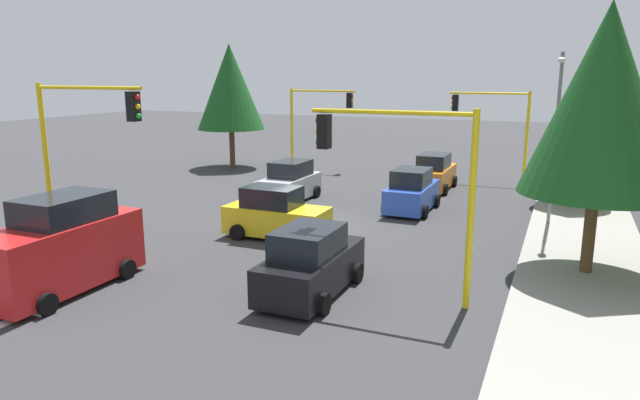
{
  "coord_description": "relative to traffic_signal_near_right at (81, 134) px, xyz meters",
  "views": [
    {
      "loc": [
        20.76,
        9.62,
        6.13
      ],
      "look_at": [
        0.19,
        0.71,
        1.2
      ],
      "focal_mm": 32.08,
      "sensor_mm": 36.0,
      "label": 1
    }
  ],
  "objects": [
    {
      "name": "car_orange",
      "position": [
        -15.7,
        8.9,
        -3.23
      ],
      "size": [
        4.14,
        1.97,
        1.98
      ],
      "color": "orange",
      "rests_on": "ground"
    },
    {
      "name": "tree_roadside_near",
      "position": [
        -4.0,
        16.22,
        1.27
      ],
      "size": [
        4.49,
        4.49,
        8.22
      ],
      "color": "brown",
      "rests_on": "ground"
    },
    {
      "name": "delivery_van_red",
      "position": [
        3.3,
        2.3,
        -2.85
      ],
      "size": [
        4.8,
        2.22,
        2.77
      ],
      "color": "red",
      "rests_on": "ground"
    },
    {
      "name": "traffic_signal_far_left",
      "position": [
        -20.0,
        11.35,
        -0.42
      ],
      "size": [
        0.36,
        4.59,
        5.22
      ],
      "color": "yellow",
      "rests_on": "ground"
    },
    {
      "name": "car_yellow",
      "position": [
        -4.0,
        5.38,
        -3.23
      ],
      "size": [
        1.99,
        3.95,
        1.98
      ],
      "color": "yellow",
      "rests_on": "ground"
    },
    {
      "name": "traffic_signal_near_right",
      "position": [
        0.0,
        0.0,
        0.0
      ],
      "size": [
        0.36,
        4.59,
        5.85
      ],
      "color": "yellow",
      "rests_on": "ground"
    },
    {
      "name": "car_silver",
      "position": [
        -10.1,
        2.94,
        -3.23
      ],
      "size": [
        4.04,
        2.07,
        1.98
      ],
      "color": "#B2B5BA",
      "rests_on": "ground"
    },
    {
      "name": "car_black",
      "position": [
        0.72,
        8.98,
        -3.23
      ],
      "size": [
        4.17,
        2.07,
        1.98
      ],
      "color": "black",
      "rests_on": "ground"
    },
    {
      "name": "traffic_signal_near_left",
      "position": [
        0.0,
        11.36,
        -0.36
      ],
      "size": [
        0.36,
        4.59,
        5.3
      ],
      "color": "yellow",
      "rests_on": "ground"
    },
    {
      "name": "ground_plane",
      "position": [
        -6.0,
        5.72,
        -4.13
      ],
      "size": [
        120.0,
        120.0,
        0.0
      ],
      "primitive_type": "plane",
      "color": "#353538"
    },
    {
      "name": "street_lamp_curbside",
      "position": [
        -9.61,
        14.92,
        0.22
      ],
      "size": [
        2.15,
        0.28,
        7.0
      ],
      "color": "slate",
      "rests_on": "ground"
    },
    {
      "name": "car_blue",
      "position": [
        -10.33,
        9.05,
        -3.23
      ],
      "size": [
        3.93,
        2.01,
        1.98
      ],
      "color": "blue",
      "rests_on": "ground"
    },
    {
      "name": "lane_arrow_near",
      "position": [
        5.51,
        2.72,
        -4.13
      ],
      "size": [
        2.4,
        1.1,
        1.1
      ],
      "color": "silver",
      "rests_on": "ground"
    },
    {
      "name": "traffic_signal_far_right",
      "position": [
        -20.0,
        0.1,
        -0.4
      ],
      "size": [
        0.36,
        4.59,
        5.24
      ],
      "color": "yellow",
      "rests_on": "ground"
    },
    {
      "name": "sidewalk_kerb",
      "position": [
        -11.0,
        16.22,
        -4.06
      ],
      "size": [
        80.0,
        4.0,
        0.15
      ],
      "primitive_type": "cube",
      "color": "gray",
      "rests_on": "ground"
    },
    {
      "name": "tree_roadside_mid",
      "position": [
        -14.0,
        15.72,
        -0.03
      ],
      "size": [
        3.45,
        3.45,
        6.28
      ],
      "color": "brown",
      "rests_on": "ground"
    },
    {
      "name": "tree_opposite_side",
      "position": [
        -18.0,
        -5.28,
        1.2
      ],
      "size": [
        4.43,
        4.43,
        8.12
      ],
      "color": "brown",
      "rests_on": "ground"
    }
  ]
}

